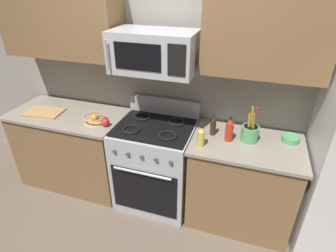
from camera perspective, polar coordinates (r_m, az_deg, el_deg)
The scene contains 16 objects.
ground_plane at distance 2.81m, azimuth -7.37°, elevation -23.23°, with size 16.00×16.00×0.00m, color #6B5B4C.
wall_back at distance 2.83m, azimuth -0.13°, elevation 10.36°, with size 8.00×0.10×2.60m, color #9E998E.
counter_left at distance 3.34m, azimuth -19.15°, elevation -4.40°, with size 1.24×0.65×0.91m.
range_oven at distance 2.89m, azimuth -2.60°, elevation -7.87°, with size 0.76×0.70×1.09m.
counter_right at distance 2.78m, azimuth 15.11°, elevation -11.36°, with size 0.99×0.65×0.91m.
microwave at distance 2.40m, azimuth -2.99°, elevation 15.36°, with size 0.73×0.44×0.35m.
upper_cabinets_left at distance 2.99m, azimuth -21.85°, elevation 20.79°, with size 1.23×0.34×0.78m.
upper_cabinets_right at distance 2.34m, azimuth 20.32°, elevation 19.16°, with size 0.98×0.34×0.78m.
utensil_crock at distance 2.51m, azimuth 16.87°, elevation -1.29°, with size 0.15×0.15×0.35m.
fruit_basket at distance 2.81m, azimuth -15.24°, elevation 1.46°, with size 0.22×0.22×0.10m.
apple_loose at distance 2.72m, azimuth -13.03°, elevation 0.77°, with size 0.08×0.08×0.08m, color red.
cutting_board at distance 3.22m, azimuth -24.59°, elevation 2.69°, with size 0.39×0.25×0.02m, color tan.
bottle_soy at distance 2.53m, azimuth 9.48°, elevation 0.12°, with size 0.05×0.05×0.21m.
bottle_oil at distance 2.35m, azimuth 6.97°, elevation -2.26°, with size 0.06×0.06×0.20m.
bottle_hot_sauce at distance 2.45m, azimuth 12.78°, elevation -0.81°, with size 0.07×0.07×0.23m.
prep_bowl at distance 2.65m, azimuth 24.40°, elevation -2.41°, with size 0.15×0.15×0.06m.
Camera 1 is at (0.84, -1.50, 2.22)m, focal length 28.98 mm.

